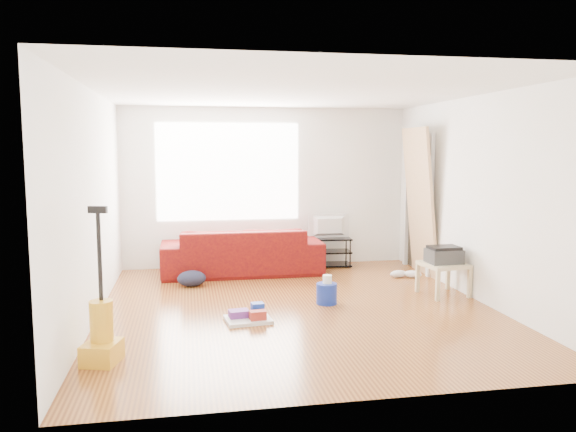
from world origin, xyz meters
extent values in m
cube|color=brown|center=(0.00, 0.00, 0.00)|extent=(4.50, 5.00, 0.01)
cube|color=white|center=(0.00, 0.00, 2.50)|extent=(4.50, 5.00, 0.01)
cube|color=white|center=(0.00, 2.50, 1.25)|extent=(4.50, 0.01, 2.50)
cube|color=white|center=(0.00, -2.50, 1.25)|extent=(4.50, 0.01, 2.50)
cube|color=white|center=(-2.25, 0.00, 1.25)|extent=(0.01, 5.00, 2.50)
cube|color=white|center=(2.25, 0.00, 1.25)|extent=(0.01, 5.00, 2.50)
cube|color=white|center=(-0.60, 2.48, 1.50)|extent=(2.20, 0.01, 1.50)
cube|color=silver|center=(2.21, 1.25, 1.00)|extent=(0.06, 0.08, 2.00)
cube|color=silver|center=(2.21, 2.15, 1.00)|extent=(0.06, 0.08, 2.00)
cube|color=silver|center=(2.21, 1.70, 2.04)|extent=(0.06, 0.98, 0.08)
cube|color=black|center=(2.24, 1.70, 1.00)|extent=(0.01, 0.86, 1.98)
imported|color=#3D030C|center=(-0.45, 1.95, 0.00)|extent=(2.37, 0.93, 0.69)
cube|color=black|center=(0.97, 2.22, 0.03)|extent=(0.69, 0.43, 0.02)
cube|color=black|center=(0.97, 2.22, 0.24)|extent=(0.69, 0.43, 0.02)
cube|color=black|center=(0.97, 2.22, 0.44)|extent=(0.69, 0.43, 0.02)
cylinder|color=black|center=(0.66, 2.09, 0.23)|extent=(0.02, 0.02, 0.45)
cylinder|color=black|center=(0.68, 2.40, 0.23)|extent=(0.02, 0.02, 0.45)
cylinder|color=black|center=(1.26, 2.04, 0.23)|extent=(0.02, 0.02, 0.45)
cylinder|color=black|center=(1.28, 2.35, 0.23)|extent=(0.02, 0.02, 0.45)
imported|color=black|center=(0.97, 2.22, 0.64)|extent=(0.65, 0.09, 0.38)
cube|color=tan|center=(1.95, 0.24, 0.39)|extent=(0.58, 0.58, 0.05)
cube|color=tan|center=(1.76, -0.02, 0.18)|extent=(0.05, 0.05, 0.37)
cube|color=tan|center=(1.69, 0.43, 0.18)|extent=(0.05, 0.05, 0.37)
cube|color=tan|center=(2.21, 0.04, 0.18)|extent=(0.05, 0.05, 0.37)
cube|color=tan|center=(2.14, 0.50, 0.18)|extent=(0.05, 0.05, 0.37)
cube|color=#2E2E2E|center=(1.95, 0.24, 0.50)|extent=(0.42, 0.33, 0.18)
cube|color=black|center=(1.95, 0.24, 0.61)|extent=(0.38, 0.29, 0.04)
cylinder|color=navy|center=(0.39, 0.10, 0.00)|extent=(0.29, 0.29, 0.25)
cylinder|color=silver|center=(0.40, 0.11, 0.17)|extent=(0.11, 0.11, 0.10)
cube|color=silver|center=(-0.62, -0.43, 0.02)|extent=(0.52, 0.44, 0.04)
cube|color=maroon|center=(-0.52, -0.50, 0.09)|extent=(0.18, 0.13, 0.10)
cube|color=#602982|center=(-0.72, -0.38, 0.08)|extent=(0.23, 0.18, 0.08)
cube|color=#1533A6|center=(-0.50, -0.33, 0.11)|extent=(0.15, 0.13, 0.13)
ellipsoid|color=black|center=(-1.20, 1.27, 0.00)|extent=(0.41, 0.33, 0.21)
ellipsoid|color=white|center=(1.75, 1.27, 0.05)|extent=(0.27, 0.15, 0.11)
ellipsoid|color=white|center=(1.95, 1.21, 0.05)|extent=(0.28, 0.22, 0.11)
cube|color=gold|center=(-2.00, -1.38, 0.09)|extent=(0.36, 0.39, 0.18)
cylinder|color=gold|center=(-2.00, -1.33, 0.36)|extent=(0.20, 0.20, 0.36)
cylinder|color=black|center=(-2.00, -1.30, 0.92)|extent=(0.04, 0.04, 0.76)
cube|color=black|center=(-2.00, -1.30, 1.33)|extent=(0.17, 0.08, 0.06)
cube|color=tan|center=(2.13, 1.44, 0.00)|extent=(0.27, 0.87, 2.17)
camera|label=1|loc=(-1.24, -6.30, 1.85)|focal=35.00mm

